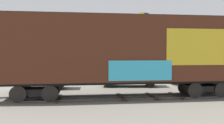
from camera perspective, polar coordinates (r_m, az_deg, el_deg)
The scene contains 8 objects.
ground_plane at distance 15.31m, azimuth 7.29°, elevation -8.08°, with size 260.00×260.00×0.00m, color slate.
track at distance 15.06m, azimuth 3.84°, elevation -8.09°, with size 60.02×3.49×0.08m.
freight_car at distance 14.76m, azimuth 2.64°, elevation 2.76°, with size 15.68×3.53×5.05m.
flagpole at distance 28.41m, azimuth 8.10°, elevation 6.43°, with size 1.35×0.69×7.57m.
hillside at distance 76.39m, azimuth -6.15°, elevation 3.13°, with size 149.01×36.07×12.76m.
parked_car_silver at distance 19.26m, azimuth -16.08°, elevation -3.50°, with size 4.20×2.19×1.77m.
parked_car_green at distance 19.92m, azimuth 3.76°, elevation -3.39°, with size 4.93×2.58×1.60m.
parked_car_white at distance 22.22m, azimuth 18.26°, elevation -2.68°, with size 4.18×1.97×1.80m.
Camera 1 is at (-4.38, -14.43, 2.68)m, focal length 39.34 mm.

